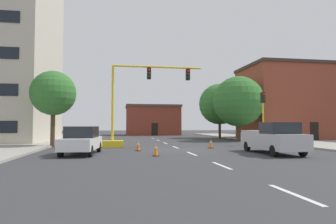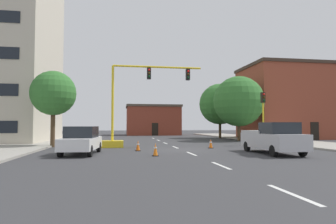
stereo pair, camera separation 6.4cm
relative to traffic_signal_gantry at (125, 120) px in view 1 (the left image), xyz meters
The scene contains 22 objects.
ground_plane 5.62m from the traffic_signal_gantry, 37.64° to the right, with size 160.00×160.00×0.00m, color #38383A.
sidewalk_left 10.40m from the traffic_signal_gantry, 151.61° to the left, with size 6.00×56.00×0.14m, color #9E998E.
sidewalk_right 17.95m from the traffic_signal_gantry, 15.77° to the left, with size 6.00×56.00×0.14m, color #9E998E.
lane_stripe_seg_0 17.78m from the traffic_signal_gantry, 76.58° to the right, with size 0.16×2.40×0.01m, color silver.
lane_stripe_seg_1 12.55m from the traffic_signal_gantry, 70.65° to the right, with size 0.16×2.40×0.01m, color silver.
lane_stripe_seg_2 7.72m from the traffic_signal_gantry, 56.38° to the right, with size 0.16×2.40×0.01m, color silver.
lane_stripe_seg_3 4.69m from the traffic_signal_gantry, ahead, with size 0.16×2.40×0.01m, color silver.
lane_stripe_seg_4 6.71m from the traffic_signal_gantry, 49.78° to the left, with size 0.16×2.40×0.01m, color silver.
lane_stripe_seg_5 11.34m from the traffic_signal_gantry, 68.40° to the left, with size 0.16×2.40×0.01m, color silver.
lane_stripe_seg_6 16.51m from the traffic_signal_gantry, 75.51° to the left, with size 0.16×2.40×0.01m, color silver.
building_brick_center 30.36m from the traffic_signal_gantry, 79.44° to the left, with size 9.88×7.74×5.50m.
building_row_right 26.38m from the traffic_signal_gantry, 28.13° to the left, with size 13.44×9.01×9.96m.
traffic_signal_gantry is the anchor object (origin of this frame).
traffic_light_pole_right 12.43m from the traffic_signal_gantry, ahead, with size 0.32×0.47×4.80m.
tree_left_near 6.46m from the traffic_signal_gantry, 169.28° to the left, with size 3.72×3.72×6.35m.
tree_right_mid 15.77m from the traffic_signal_gantry, 31.11° to the left, with size 5.92×5.92×7.59m.
tree_right_far 20.45m from the traffic_signal_gantry, 48.19° to the left, with size 5.79×5.79×7.71m.
pickup_truck_silver 11.64m from the traffic_signal_gantry, 37.22° to the right, with size 2.09×5.43×1.99m.
sedan_white_near_left 6.27m from the traffic_signal_gantry, 116.89° to the right, with size 2.23×4.64×1.74m.
traffic_cone_roadside_a 7.23m from the traffic_signal_gantry, 17.78° to the right, with size 0.36×0.36×0.74m.
traffic_cone_roadside_b 4.14m from the traffic_signal_gantry, 76.74° to the right, with size 0.36×0.36×0.75m.
traffic_cone_roadside_c 7.61m from the traffic_signal_gantry, 77.02° to the right, with size 0.36×0.36×0.77m.
Camera 1 is at (-4.53, -21.07, 1.82)m, focal length 31.03 mm.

